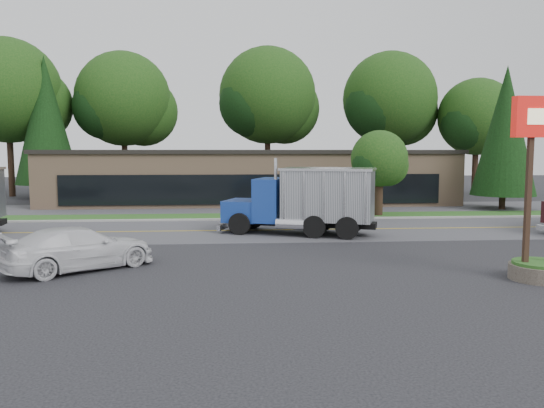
# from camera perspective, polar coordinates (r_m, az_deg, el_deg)

# --- Properties ---
(ground) EXTENTS (140.00, 140.00, 0.00)m
(ground) POSITION_cam_1_polar(r_m,az_deg,el_deg) (19.36, -5.57, -6.88)
(ground) COLOR #38383E
(ground) RESTS_ON ground
(road) EXTENTS (60.00, 8.00, 0.02)m
(road) POSITION_cam_1_polar(r_m,az_deg,el_deg) (28.21, -5.18, -2.89)
(road) COLOR #59595E
(road) RESTS_ON ground
(center_line) EXTENTS (60.00, 0.12, 0.01)m
(center_line) POSITION_cam_1_polar(r_m,az_deg,el_deg) (28.21, -5.18, -2.89)
(center_line) COLOR gold
(center_line) RESTS_ON ground
(curb) EXTENTS (60.00, 0.30, 0.12)m
(curb) POSITION_cam_1_polar(r_m,az_deg,el_deg) (32.37, -5.07, -1.78)
(curb) COLOR #9E9E99
(curb) RESTS_ON ground
(grass_verge) EXTENTS (60.00, 3.40, 0.03)m
(grass_verge) POSITION_cam_1_polar(r_m,az_deg,el_deg) (34.16, -5.03, -1.38)
(grass_verge) COLOR #285C1F
(grass_verge) RESTS_ON ground
(far_parking) EXTENTS (60.00, 7.00, 0.02)m
(far_parking) POSITION_cam_1_polar(r_m,az_deg,el_deg) (39.12, -4.95, -0.48)
(far_parking) COLOR #59595E
(far_parking) RESTS_ON ground
(strip_mall) EXTENTS (32.00, 12.00, 4.00)m
(strip_mall) POSITION_cam_1_polar(r_m,az_deg,el_deg) (44.97, -2.34, 2.90)
(strip_mall) COLOR tan
(strip_mall) RESTS_ON ground
(bilo_sign) EXTENTS (2.20, 1.90, 5.95)m
(bilo_sign) POSITION_cam_1_polar(r_m,az_deg,el_deg) (19.36, 27.03, -1.41)
(bilo_sign) COLOR #6B6054
(bilo_sign) RESTS_ON ground
(tree_far_a) EXTENTS (10.17, 9.57, 14.51)m
(tree_far_a) POSITION_cam_1_polar(r_m,az_deg,el_deg) (55.13, -26.36, 10.39)
(tree_far_a) COLOR #382619
(tree_far_a) RESTS_ON ground
(tree_far_b) EXTENTS (9.65, 9.08, 13.77)m
(tree_far_b) POSITION_cam_1_polar(r_m,az_deg,el_deg) (54.19, -15.52, 10.36)
(tree_far_b) COLOR #382619
(tree_far_b) RESTS_ON ground
(tree_far_c) EXTENTS (10.11, 9.51, 14.42)m
(tree_far_c) POSITION_cam_1_polar(r_m,az_deg,el_deg) (53.38, -0.32, 11.09)
(tree_far_c) COLOR #382619
(tree_far_c) RESTS_ON ground
(tree_far_d) EXTENTS (9.77, 9.19, 13.93)m
(tree_far_d) POSITION_cam_1_polar(r_m,az_deg,el_deg) (54.53, 12.65, 10.51)
(tree_far_d) COLOR #382619
(tree_far_d) RESTS_ON ground
(tree_far_e) EXTENTS (7.84, 7.38, 11.18)m
(tree_far_e) POSITION_cam_1_polar(r_m,az_deg,el_deg) (55.39, 21.23, 8.36)
(tree_far_e) COLOR #382619
(tree_far_e) RESTS_ON ground
(evergreen_left) EXTENTS (5.54, 5.54, 12.59)m
(evergreen_left) POSITION_cam_1_polar(r_m,az_deg,el_deg) (51.65, -23.13, 8.28)
(evergreen_left) COLOR #382619
(evergreen_left) RESTS_ON ground
(evergreen_right) EXTENTS (4.53, 4.53, 10.29)m
(evergreen_right) POSITION_cam_1_polar(r_m,az_deg,el_deg) (41.78, 23.79, 7.22)
(evergreen_right) COLOR #382619
(evergreen_right) RESTS_ON ground
(tree_verge) EXTENTS (3.90, 3.67, 5.56)m
(tree_verge) POSITION_cam_1_polar(r_m,az_deg,el_deg) (35.28, 11.53, 4.51)
(tree_verge) COLOR #382619
(tree_verge) RESTS_ON ground
(dump_truck_blue) EXTENTS (7.97, 4.91, 3.36)m
(dump_truck_blue) POSITION_cam_1_polar(r_m,az_deg,el_deg) (26.79, 3.85, 0.54)
(dump_truck_blue) COLOR black
(dump_truck_blue) RESTS_ON ground
(rally_car) EXTENTS (5.52, 4.90, 1.54)m
(rally_car) POSITION_cam_1_polar(r_m,az_deg,el_deg) (20.12, -20.01, -4.49)
(rally_car) COLOR silver
(rally_car) RESTS_ON ground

